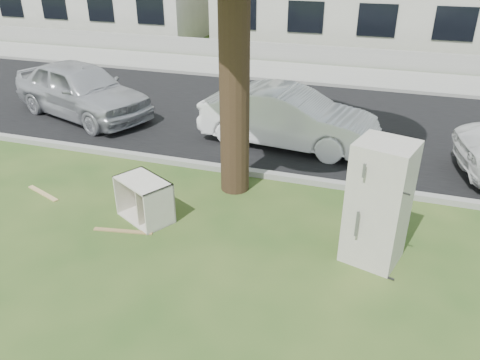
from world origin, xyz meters
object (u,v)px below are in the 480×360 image
(car_center, at_px, (288,118))
(car_left, at_px, (81,90))
(fridge, at_px, (378,204))
(cabinet, at_px, (144,199))

(car_center, height_order, car_left, car_left)
(fridge, height_order, car_center, fridge)
(fridge, distance_m, cabinet, 3.82)
(car_center, bearing_deg, car_left, 93.44)
(car_center, xyz_separation_m, car_left, (-5.74, 0.27, 0.07))
(cabinet, height_order, car_left, car_left)
(cabinet, xyz_separation_m, car_center, (1.58, 3.99, 0.30))
(cabinet, relative_size, car_left, 0.22)
(cabinet, bearing_deg, car_left, 162.85)
(car_left, bearing_deg, car_center, -73.04)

